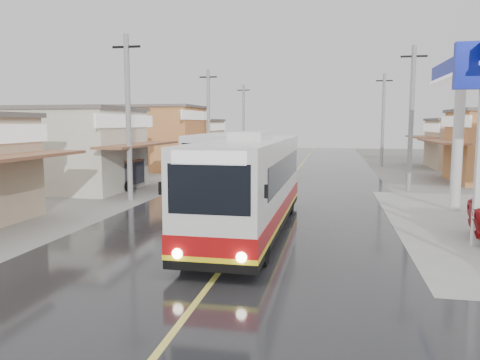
% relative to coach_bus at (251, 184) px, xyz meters
% --- Properties ---
extents(ground, '(120.00, 120.00, 0.00)m').
position_rel_coach_bus_xyz_m(ground, '(-0.02, -3.51, -1.68)').
color(ground, slate).
rests_on(ground, ground).
extents(road, '(12.00, 90.00, 0.02)m').
position_rel_coach_bus_xyz_m(road, '(-0.02, 11.49, -1.67)').
color(road, black).
rests_on(road, ground).
extents(centre_line, '(0.15, 90.00, 0.01)m').
position_rel_coach_bus_xyz_m(centre_line, '(-0.02, 11.49, -1.66)').
color(centre_line, '#D8CC4C').
rests_on(centre_line, road).
extents(shopfronts_left, '(11.00, 44.00, 5.20)m').
position_rel_coach_bus_xyz_m(shopfronts_left, '(-13.02, 14.49, -1.68)').
color(shopfronts_left, tan).
rests_on(shopfronts_left, ground).
extents(utility_poles_left, '(1.60, 50.00, 8.00)m').
position_rel_coach_bus_xyz_m(utility_poles_left, '(-7.02, 12.49, -1.68)').
color(utility_poles_left, gray).
rests_on(utility_poles_left, ground).
extents(utility_poles_right, '(1.60, 36.00, 8.00)m').
position_rel_coach_bus_xyz_m(utility_poles_right, '(6.98, 11.49, -1.68)').
color(utility_poles_right, gray).
rests_on(utility_poles_right, ground).
extents(coach_bus, '(2.67, 11.18, 3.48)m').
position_rel_coach_bus_xyz_m(coach_bus, '(0.00, 0.00, 0.00)').
color(coach_bus, silver).
rests_on(coach_bus, road).
extents(second_bus, '(2.97, 9.47, 3.11)m').
position_rel_coach_bus_xyz_m(second_bus, '(-4.08, 12.05, -0.01)').
color(second_bus, silver).
rests_on(second_bus, road).
extents(cyclist, '(1.19, 2.02, 2.06)m').
position_rel_coach_bus_xyz_m(cyclist, '(-4.29, 7.94, -1.01)').
color(cyclist, black).
rests_on(cyclist, ground).
extents(tricycle_near, '(1.60, 2.30, 1.68)m').
position_rel_coach_bus_xyz_m(tricycle_near, '(-8.93, 9.12, -0.72)').
color(tricycle_near, '#26262D').
rests_on(tricycle_near, ground).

